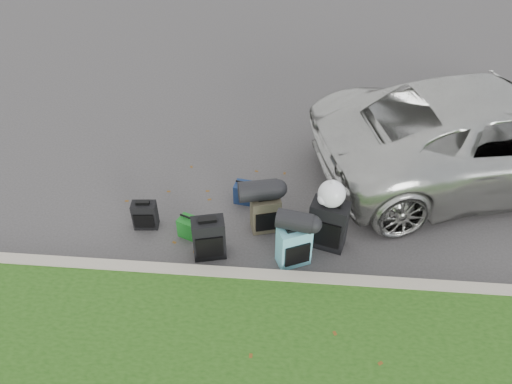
# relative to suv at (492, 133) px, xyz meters

# --- Properties ---
(ground) EXTENTS (120.00, 120.00, 0.00)m
(ground) POSITION_rel_suv_xyz_m (-3.60, -1.69, -0.79)
(ground) COLOR #383535
(ground) RESTS_ON ground
(curb) EXTENTS (120.00, 0.18, 0.15)m
(curb) POSITION_rel_suv_xyz_m (-3.60, -2.69, -0.71)
(curb) COLOR #9E937F
(curb) RESTS_ON ground
(suv) EXTENTS (6.17, 3.98, 1.58)m
(suv) POSITION_rel_suv_xyz_m (0.00, 0.00, 0.00)
(suv) COLOR #B7B7B2
(suv) RESTS_ON ground
(suitcase_small_black) EXTENTS (0.37, 0.23, 0.44)m
(suitcase_small_black) POSITION_rel_suv_xyz_m (-5.33, -1.77, -0.57)
(suitcase_small_black) COLOR black
(suitcase_small_black) RESTS_ON ground
(suitcase_large_black_left) EXTENTS (0.50, 0.37, 0.65)m
(suitcase_large_black_left) POSITION_rel_suv_xyz_m (-4.29, -2.26, -0.47)
(suitcase_large_black_left) COLOR black
(suitcase_large_black_left) RESTS_ON ground
(suitcase_olive) EXTENTS (0.48, 0.37, 0.58)m
(suitcase_olive) POSITION_rel_suv_xyz_m (-3.55, -1.66, -0.50)
(suitcase_olive) COLOR #3D3828
(suitcase_olive) RESTS_ON ground
(suitcase_teal) EXTENTS (0.50, 0.41, 0.62)m
(suitcase_teal) POSITION_rel_suv_xyz_m (-3.12, -2.30, -0.48)
(suitcase_teal) COLOR teal
(suitcase_teal) RESTS_ON ground
(suitcase_large_black_right) EXTENTS (0.58, 0.44, 0.77)m
(suitcase_large_black_right) POSITION_rel_suv_xyz_m (-2.64, -1.92, -0.41)
(suitcase_large_black_right) COLOR black
(suitcase_large_black_right) RESTS_ON ground
(tote_green) EXTENTS (0.34, 0.31, 0.31)m
(tote_green) POSITION_rel_suv_xyz_m (-4.66, -1.90, -0.63)
(tote_green) COLOR #186D1E
(tote_green) RESTS_ON ground
(tote_navy) EXTENTS (0.35, 0.30, 0.34)m
(tote_navy) POSITION_rel_suv_xyz_m (-3.91, -1.07, -0.62)
(tote_navy) COLOR #16284E
(tote_navy) RESTS_ON ground
(duffel_left) EXTENTS (0.61, 0.42, 0.30)m
(duffel_left) POSITION_rel_suv_xyz_m (-3.65, -1.66, -0.06)
(duffel_left) COLOR black
(duffel_left) RESTS_ON suitcase_olive
(duffel_right) EXTENTS (0.52, 0.36, 0.27)m
(duffel_right) POSITION_rel_suv_xyz_m (-3.12, -2.27, -0.03)
(duffel_right) COLOR black
(duffel_right) RESTS_ON suitcase_teal
(trash_bag) EXTENTS (0.38, 0.38, 0.38)m
(trash_bag) POSITION_rel_suv_xyz_m (-2.65, -1.92, 0.17)
(trash_bag) COLOR white
(trash_bag) RESTS_ON suitcase_large_black_right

